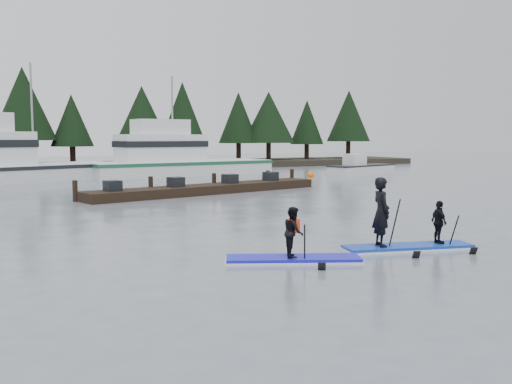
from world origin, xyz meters
name	(u,v)px	position (x,y,z in m)	size (l,w,h in m)	color
ground	(359,255)	(0.00, 0.00, 0.00)	(160.00, 160.00, 0.00)	slate
far_shore	(83,166)	(0.00, 42.00, 0.30)	(70.00, 8.00, 0.60)	#2D281E
treeline	(83,170)	(0.00, 42.00, 0.00)	(60.00, 4.00, 8.00)	black
fishing_boat_medium	(177,168)	(5.22, 30.73, 0.61)	(14.80, 5.96, 8.58)	silver
skiff	(362,170)	(19.03, 25.52, 0.38)	(6.52, 1.95, 0.76)	silver
floating_dock	(208,189)	(2.32, 16.61, 0.23)	(13.95, 1.86, 0.46)	black
buoy_c	(310,177)	(13.70, 24.70, 0.00)	(0.53, 0.53, 0.53)	#FE640C
paddleboard_solo	(293,244)	(-1.90, 0.07, 0.42)	(3.29, 2.03, 1.81)	#1517CC
paddleboard_duo	(402,225)	(1.44, 0.06, 0.66)	(3.63, 1.70, 2.45)	#1239AE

